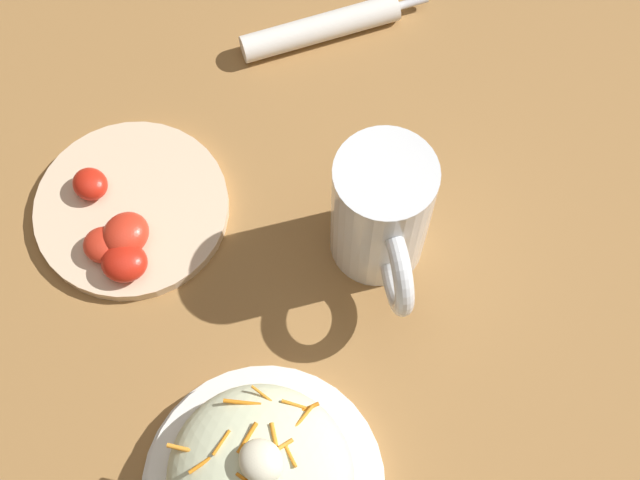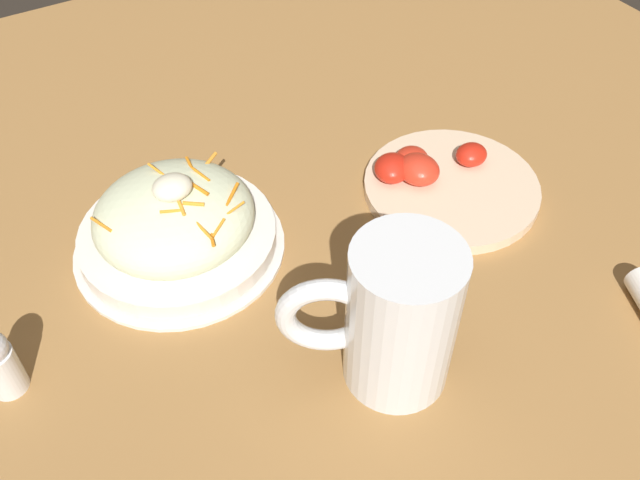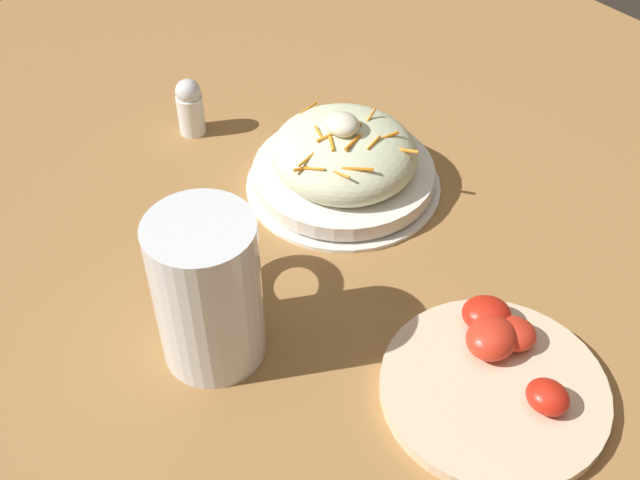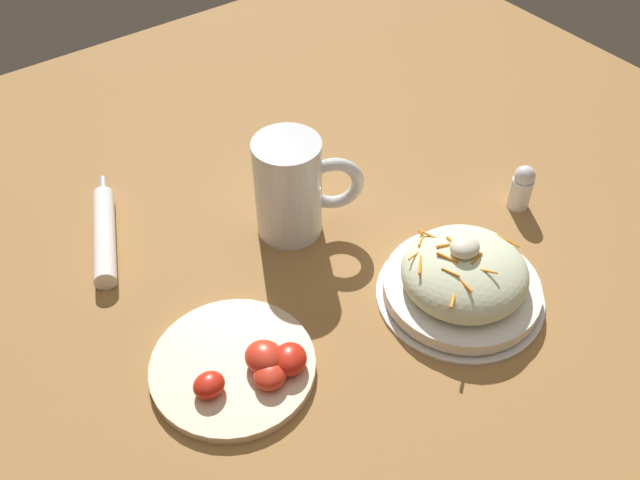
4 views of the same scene
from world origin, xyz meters
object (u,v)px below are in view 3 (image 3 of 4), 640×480
at_px(beer_mug, 208,295).
at_px(tomato_plate, 496,376).
at_px(salad_plate, 344,162).
at_px(salt_shaker, 190,106).

bearing_deg(beer_mug, tomato_plate, 41.70).
relative_size(beer_mug, tomato_plate, 0.76).
distance_m(salad_plate, tomato_plate, 0.29).
xyz_separation_m(beer_mug, tomato_plate, (0.18, 0.16, -0.05)).
xyz_separation_m(salad_plate, salt_shaker, (-0.19, -0.08, 0.00)).
xyz_separation_m(tomato_plate, salt_shaker, (-0.47, -0.01, 0.02)).
bearing_deg(tomato_plate, salt_shaker, -178.78).
bearing_deg(salt_shaker, tomato_plate, 1.22).
height_order(salad_plate, beer_mug, beer_mug).
relative_size(salad_plate, salt_shaker, 3.02).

